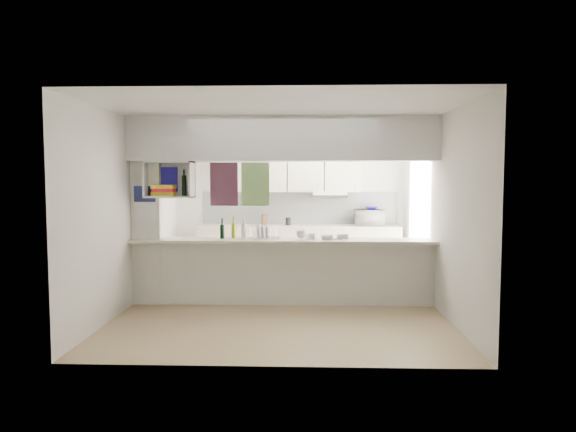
{
  "coord_description": "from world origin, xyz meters",
  "views": [
    {
      "loc": [
        0.32,
        -7.09,
        1.76
      ],
      "look_at": [
        0.06,
        0.5,
        1.21
      ],
      "focal_mm": 32.0,
      "sensor_mm": 36.0,
      "label": 1
    }
  ],
  "objects_px": {
    "dish_rack": "(265,233)",
    "wine_bottles": "(233,230)",
    "bowl": "(372,208)",
    "microwave": "(369,218)"
  },
  "relations": [
    {
      "from": "dish_rack",
      "to": "wine_bottles",
      "type": "xyz_separation_m",
      "value": [
        -0.44,
        0.01,
        0.03
      ]
    },
    {
      "from": "bowl",
      "to": "wine_bottles",
      "type": "height_order",
      "value": "bowl"
    },
    {
      "from": "wine_bottles",
      "to": "bowl",
      "type": "bearing_deg",
      "value": 43.58
    },
    {
      "from": "wine_bottles",
      "to": "microwave",
      "type": "bearing_deg",
      "value": 43.54
    },
    {
      "from": "bowl",
      "to": "dish_rack",
      "type": "bearing_deg",
      "value": -129.91
    },
    {
      "from": "bowl",
      "to": "wine_bottles",
      "type": "xyz_separation_m",
      "value": [
        -2.2,
        -2.1,
        -0.19
      ]
    },
    {
      "from": "microwave",
      "to": "dish_rack",
      "type": "relative_size",
      "value": 1.11
    },
    {
      "from": "dish_rack",
      "to": "wine_bottles",
      "type": "height_order",
      "value": "wine_bottles"
    },
    {
      "from": "dish_rack",
      "to": "bowl",
      "type": "bearing_deg",
      "value": 35.09
    },
    {
      "from": "microwave",
      "to": "bowl",
      "type": "relative_size",
      "value": 2.3
    }
  ]
}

